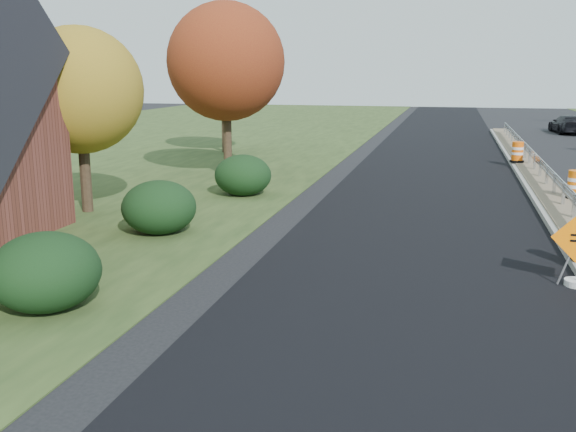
# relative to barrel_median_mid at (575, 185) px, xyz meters

# --- Properties ---
(grass_verge_near) EXTENTS (30.00, 120.00, 0.03)m
(grass_verge_near) POSITION_rel_barrel_median_mid_xyz_m (-24.55, 2.80, -0.67)
(grass_verge_near) COLOR #2B3F1B
(grass_verge_near) RESTS_ON ground
(milled_overlay) EXTENTS (7.20, 120.00, 0.01)m
(milled_overlay) POSITION_rel_barrel_median_mid_xyz_m (-4.95, 2.80, -0.68)
(milled_overlay) COLOR black
(milled_overlay) RESTS_ON ground
(median) EXTENTS (1.60, 55.00, 0.23)m
(median) POSITION_rel_barrel_median_mid_xyz_m (-0.55, 0.80, -0.58)
(median) COLOR gray
(median) RESTS_ON ground
(guardrail) EXTENTS (0.10, 46.15, 0.72)m
(guardrail) POSITION_rel_barrel_median_mid_xyz_m (-0.55, 1.80, 0.04)
(guardrail) COLOR silver
(guardrail) RESTS_ON median
(hedge_south) EXTENTS (2.09, 2.09, 1.52)m
(hedge_south) POSITION_rel_barrel_median_mid_xyz_m (-11.55, -13.20, 0.07)
(hedge_south) COLOR black
(hedge_south) RESTS_ON ground
(hedge_mid) EXTENTS (2.09, 2.09, 1.52)m
(hedge_mid) POSITION_rel_barrel_median_mid_xyz_m (-12.05, -7.20, 0.07)
(hedge_mid) COLOR black
(hedge_mid) RESTS_ON ground
(hedge_north) EXTENTS (2.09, 2.09, 1.52)m
(hedge_north) POSITION_rel_barrel_median_mid_xyz_m (-11.55, -1.20, 0.07)
(hedge_north) COLOR black
(hedge_north) RESTS_ON ground
(tree_near_yellow) EXTENTS (3.96, 3.96, 5.88)m
(tree_near_yellow) POSITION_rel_barrel_median_mid_xyz_m (-15.55, -5.20, 3.20)
(tree_near_yellow) COLOR #473523
(tree_near_yellow) RESTS_ON ground
(tree_near_red) EXTENTS (4.95, 4.95, 7.35)m
(tree_near_red) POSITION_rel_barrel_median_mid_xyz_m (-13.55, 2.80, 4.18)
(tree_near_red) COLOR #473523
(tree_near_red) RESTS_ON ground
(tree_near_back) EXTENTS (4.29, 4.29, 6.37)m
(tree_near_back) POSITION_rel_barrel_median_mid_xyz_m (-16.55, 10.80, 3.53)
(tree_near_back) COLOR #473523
(tree_near_back) RESTS_ON ground
(barrel_median_mid) EXTENTS (0.65, 0.65, 0.95)m
(barrel_median_mid) POSITION_rel_barrel_median_mid_xyz_m (0.00, 0.00, 0.00)
(barrel_median_mid) COLOR black
(barrel_median_mid) RESTS_ON median
(barrel_median_far) EXTENTS (0.67, 0.67, 0.98)m
(barrel_median_far) POSITION_rel_barrel_median_mid_xyz_m (-1.10, 8.97, 0.01)
(barrel_median_far) COLOR black
(barrel_median_far) RESTS_ON median
(car_dark_far) EXTENTS (2.31, 4.77, 1.34)m
(car_dark_far) POSITION_rel_barrel_median_mid_xyz_m (4.07, 27.97, -0.02)
(car_dark_far) COLOR black
(car_dark_far) RESTS_ON ground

